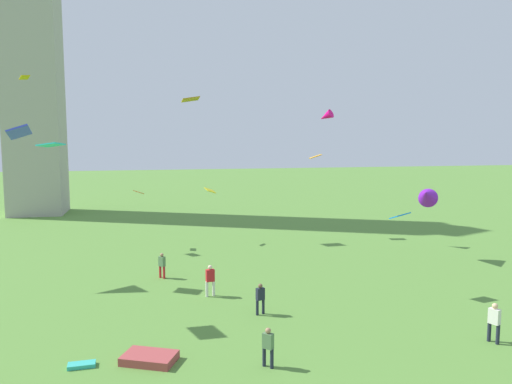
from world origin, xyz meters
The scene contains 18 objects.
monument_obelisk centered at (-17.23, 48.71, 23.54)m, with size 5.75×5.75×47.08m.
person_0 centered at (-0.29, 6.39, 0.89)m, with size 0.45×0.45×1.56m.
person_1 centered at (9.67, 6.64, 0.99)m, with size 0.42×0.52×1.74m.
person_2 centered at (-1.49, 15.31, 0.99)m, with size 0.54×0.35×1.75m.
person_3 centered at (0.61, 11.98, 0.89)m, with size 0.47×0.35×1.57m.
person_4 centered at (-4.03, 19.42, 0.90)m, with size 0.45×0.47×1.58m.
kite_flying_0 centered at (-1.21, 31.24, 11.85)m, with size 1.52×1.17×0.51m.
kite_flying_1 centered at (9.51, 27.78, 10.39)m, with size 1.43×1.45×1.14m.
kite_flying_2 centered at (0.13, 29.24, 4.35)m, with size 1.01×1.00×0.55m.
kite_flying_4 centered at (-5.59, 28.68, 4.39)m, with size 0.84×1.06×0.41m.
kite_flying_5 centered at (-10.30, 19.90, 8.29)m, with size 1.67×1.50×0.35m.
kite_flying_6 centered at (14.37, 20.20, 4.66)m, with size 2.44×2.63×1.90m.
kite_flying_7 centered at (-14.01, 30.71, 13.30)m, with size 0.97×1.12×0.32m.
kite_flying_8 centered at (9.47, 30.16, 7.02)m, with size 1.09×0.82×0.38m.
kite_flying_9 centered at (8.83, 13.57, 4.44)m, with size 1.13×0.94×0.41m.
kite_flying_10 centered at (-10.57, 14.02, 8.99)m, with size 1.08×1.57×0.77m.
kite_bundle_1 centered at (-7.29, 7.86, 0.08)m, with size 1.02×0.48×0.15m, color teal.
kite_bundle_2 centered at (-4.75, 7.75, 0.16)m, with size 2.03×1.29×0.33m, color #A03E3E.
Camera 1 is at (-4.44, -11.35, 8.83)m, focal length 34.98 mm.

